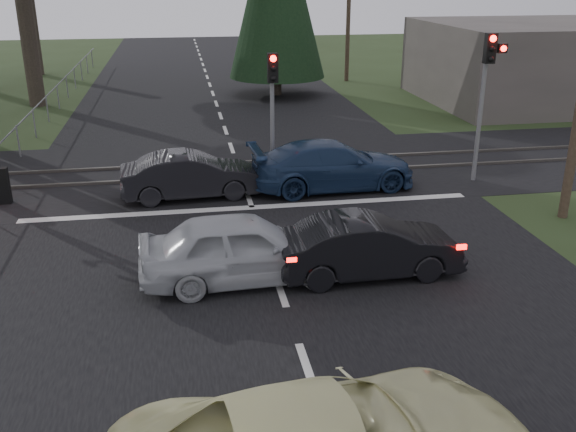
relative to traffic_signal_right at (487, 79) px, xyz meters
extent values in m
plane|color=#273719|center=(-7.55, -9.47, -3.31)|extent=(120.00, 120.00, 0.00)
cube|color=black|center=(-7.55, 0.53, -3.31)|extent=(14.00, 100.00, 0.01)
cube|color=black|center=(-7.55, 2.53, -3.31)|extent=(120.00, 8.00, 0.01)
cube|color=silver|center=(-7.55, -1.27, -3.30)|extent=(13.00, 0.35, 0.00)
cube|color=#59544C|center=(-7.55, 1.73, -3.26)|extent=(120.00, 0.12, 0.10)
cube|color=#59544C|center=(-7.55, 3.33, -3.26)|extent=(120.00, 0.12, 0.10)
cube|color=black|center=(-14.70, 0.33, -2.76)|extent=(0.35, 0.25, 1.10)
cylinder|color=slate|center=(-0.05, 0.13, -1.41)|extent=(0.14, 0.14, 3.80)
cube|color=black|center=(-0.05, -0.05, 0.94)|extent=(0.32, 0.24, 0.90)
sphere|color=#FF0C07|center=(-0.05, -0.18, 1.24)|extent=(0.20, 0.20, 0.20)
sphere|color=black|center=(-0.05, -0.18, 0.94)|extent=(0.18, 0.18, 0.18)
sphere|color=black|center=(-0.05, -0.18, 0.64)|extent=(0.18, 0.18, 0.18)
cube|color=black|center=(0.33, -0.05, 0.94)|extent=(0.28, 0.22, 0.28)
sphere|color=#FF0C07|center=(0.33, -0.17, 0.94)|extent=(0.18, 0.18, 0.18)
cylinder|color=slate|center=(-6.55, 1.33, -1.71)|extent=(0.14, 0.14, 3.20)
cube|color=black|center=(-6.55, 1.15, 0.34)|extent=(0.32, 0.24, 0.90)
sphere|color=#FF0C07|center=(-6.55, 1.02, 0.64)|extent=(0.20, 0.20, 0.20)
sphere|color=black|center=(-6.55, 1.02, 0.34)|extent=(0.18, 0.18, 0.18)
sphere|color=black|center=(-6.55, 1.02, 0.04)|extent=(0.18, 0.18, 0.18)
cylinder|color=#4C3D2D|center=(0.95, 20.53, 1.19)|extent=(0.26, 0.26, 9.00)
cylinder|color=#473D33|center=(-16.55, 15.53, -0.61)|extent=(0.80, 0.80, 5.40)
cylinder|color=#473D33|center=(-18.55, 26.53, -0.61)|extent=(0.80, 0.80, 5.40)
cylinder|color=#473D33|center=(-4.05, 16.53, -2.31)|extent=(0.50, 0.50, 2.00)
cube|color=#59514C|center=(10.45, 12.53, -1.31)|extent=(14.00, 10.00, 4.00)
imported|color=black|center=(-5.48, -6.07, -2.63)|extent=(4.20, 1.56, 1.37)
imported|color=#ADB1B6|center=(-8.27, -5.86, -2.54)|extent=(4.61, 2.03, 1.54)
imported|color=#192B4B|center=(-4.84, 0.09, -2.56)|extent=(5.31, 2.43, 1.51)
imported|color=black|center=(-9.23, -0.03, -2.63)|extent=(4.26, 1.74, 1.37)
camera|label=1|loc=(-9.47, -18.70, 3.15)|focal=40.00mm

